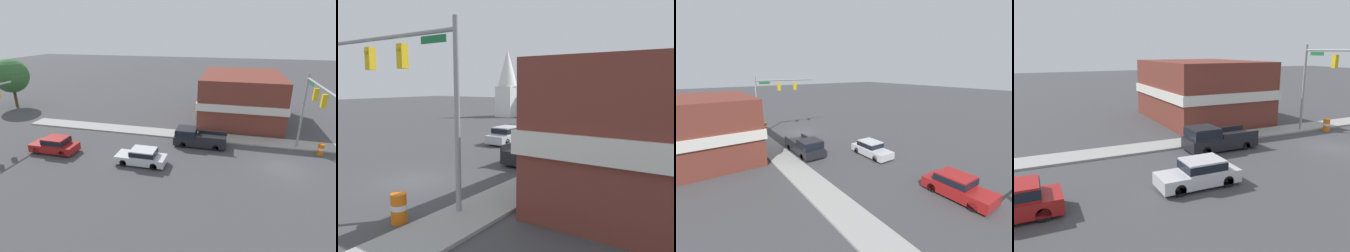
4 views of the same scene
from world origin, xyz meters
The scene contains 11 objects.
ground_plane centered at (0.00, 0.00, 0.00)m, with size 200.00×200.00×0.00m, color #424244.
sidewalk_curb centered at (5.70, 0.00, 0.07)m, with size 2.40×60.00×0.14m.
near_signal_assembly centered at (2.70, -2.04, 5.64)m, with size 8.23×0.49×7.73m.
far_signal_assembly centered at (-3.43, 28.65, 4.94)m, with size 7.39×0.49×6.72m.
car_lead centered at (-2.14, 12.42, 0.78)m, with size 1.80×4.58×1.50m.
car_second_ahead centered at (-1.83, 21.67, 0.82)m, with size 1.95×4.62×1.59m.
pickup_truck_parked centered at (3.24, 8.33, 0.90)m, with size 2.12×5.42×1.82m.
construction_barrel centered at (3.90, -3.94, 0.58)m, with size 0.60×0.60×1.14m.
church_steeple centered at (-15.83, 32.93, 5.69)m, with size 3.22×3.22×10.87m.
backdrop_tree_left_far centered at (-10.20, 38.12, 5.73)m, with size 5.08×5.08×8.29m.
backdrop_tree_left_mid centered at (0.65, 41.39, 5.08)m, with size 5.31×5.31×7.75m.
Camera 2 is at (13.78, -11.43, 5.15)m, focal length 35.00 mm.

